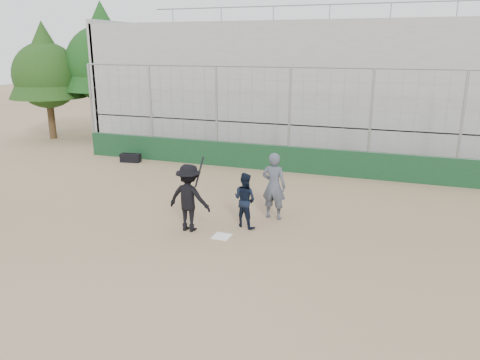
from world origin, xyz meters
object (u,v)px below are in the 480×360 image
(batter_at_plate, at_px, (189,198))
(umpire, at_px, (274,189))
(catcher_crouched, at_px, (245,209))
(equipment_bag, at_px, (131,158))

(batter_at_plate, bearing_deg, umpire, 41.06)
(batter_at_plate, distance_m, catcher_crouched, 1.54)
(catcher_crouched, distance_m, umpire, 1.11)
(batter_at_plate, bearing_deg, equipment_bag, 133.04)
(catcher_crouched, bearing_deg, batter_at_plate, -151.35)
(batter_at_plate, relative_size, catcher_crouched, 1.87)
(catcher_crouched, xyz_separation_m, umpire, (0.55, 0.90, 0.34))
(batter_at_plate, height_order, equipment_bag, batter_at_plate)
(batter_at_plate, xyz_separation_m, equipment_bag, (-5.69, 6.09, -0.72))
(catcher_crouched, bearing_deg, umpire, 58.60)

